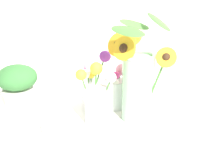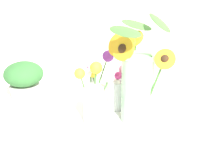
{
  "view_description": "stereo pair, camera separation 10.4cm",
  "coord_description": "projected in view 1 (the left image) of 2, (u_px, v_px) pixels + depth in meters",
  "views": [
    {
      "loc": [
        0.49,
        -0.73,
        0.54
      ],
      "look_at": [
        -0.0,
        0.1,
        0.14
      ],
      "focal_mm": 50.0,
      "sensor_mm": 36.0,
      "label": 1
    },
    {
      "loc": [
        0.58,
        -0.67,
        0.54
      ],
      "look_at": [
        -0.0,
        0.1,
        0.14
      ],
      "focal_mm": 50.0,
      "sensor_mm": 36.0,
      "label": 2
    }
  ],
  "objects": [
    {
      "name": "potted_plant",
      "position": [
        18.0,
        84.0,
        1.17
      ],
      "size": [
        0.15,
        0.15,
        0.16
      ],
      "color": "beige",
      "rests_on": "ground_plane"
    },
    {
      "name": "vase_bulb_right",
      "position": [
        92.0,
        83.0,
        1.13
      ],
      "size": [
        0.09,
        0.1,
        0.21
      ],
      "color": "white",
      "rests_on": "serving_tray"
    },
    {
      "name": "serving_tray",
      "position": [
        112.0,
        118.0,
        1.09
      ],
      "size": [
        0.49,
        0.49,
        0.02
      ],
      "color": "white",
      "rests_on": "ground_plane"
    },
    {
      "name": "vase_small_center",
      "position": [
        96.0,
        100.0,
        1.01
      ],
      "size": [
        0.12,
        0.1,
        0.2
      ],
      "color": "white",
      "rests_on": "serving_tray"
    },
    {
      "name": "ground_plane",
      "position": [
        97.0,
        134.0,
        1.01
      ],
      "size": [
        6.0,
        6.0,
        0.0
      ],
      "primitive_type": "plane",
      "color": "white"
    },
    {
      "name": "vase_small_back",
      "position": [
        116.0,
        90.0,
        1.13
      ],
      "size": [
        0.08,
        0.09,
        0.16
      ],
      "color": "white",
      "rests_on": "serving_tray"
    },
    {
      "name": "mason_jar_sunflowers",
      "position": [
        137.0,
        80.0,
        1.02
      ],
      "size": [
        0.24,
        0.22,
        0.36
      ],
      "color": "#99CC9E",
      "rests_on": "serving_tray"
    }
  ]
}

